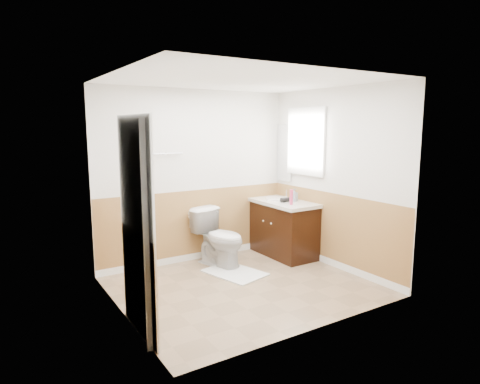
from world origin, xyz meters
TOP-DOWN VIEW (x-y plane):
  - floor at (0.00, 0.00)m, footprint 3.00×3.00m
  - ceiling at (0.00, 0.00)m, footprint 3.00×3.00m
  - wall_back at (0.00, 1.30)m, footprint 3.00×0.00m
  - wall_front at (0.00, -1.30)m, footprint 3.00×0.00m
  - wall_left at (-1.50, 0.00)m, footprint 0.00×3.00m
  - wall_right at (1.50, 0.00)m, footprint 0.00×3.00m
  - wainscot_back at (0.00, 1.29)m, footprint 3.00×0.00m
  - wainscot_front at (0.00, -1.29)m, footprint 3.00×0.00m
  - wainscot_left at (-1.49, 0.00)m, footprint 0.00×2.60m
  - wainscot_right at (1.49, 0.00)m, footprint 0.00×2.60m
  - toilet at (0.14, 0.86)m, footprint 0.64×0.89m
  - bath_mat at (0.14, 0.45)m, footprint 0.74×0.91m
  - vanity_cabinet at (1.21, 0.77)m, footprint 0.55×1.10m
  - vanity_knob_left at (0.91, 0.67)m, footprint 0.03×0.03m
  - vanity_knob_right at (0.91, 0.87)m, footprint 0.03×0.03m
  - countertop at (1.20, 0.77)m, footprint 0.60×1.15m
  - sink_basin at (1.21, 0.92)m, footprint 0.36×0.36m
  - faucet at (1.39, 0.92)m, footprint 0.02×0.02m
  - lotion_bottle at (1.11, 0.46)m, footprint 0.05×0.05m
  - soap_dispenser at (1.33, 0.66)m, footprint 0.11×0.11m
  - hair_dryer_body at (1.16, 0.67)m, footprint 0.14×0.07m
  - hair_dryer_handle at (1.13, 0.67)m, footprint 0.03×0.03m
  - mirror_panel at (1.48, 1.10)m, footprint 0.02×0.35m
  - window_frame at (1.47, 0.59)m, footprint 0.04×0.80m
  - window_glass at (1.49, 0.59)m, footprint 0.01×0.70m
  - door at (-1.40, -0.45)m, footprint 0.29×0.78m
  - door_frame at (-1.48, -0.45)m, footprint 0.02×0.92m
  - door_knob at (-1.34, -0.12)m, footprint 0.06×0.06m
  - towel_bar at (-0.55, 1.25)m, footprint 0.62×0.02m
  - tp_holder_bar at (-0.10, 1.23)m, footprint 0.14×0.02m
  - tp_roll at (-0.10, 1.23)m, footprint 0.10×0.11m
  - tp_sheet at (-0.10, 1.23)m, footprint 0.10×0.01m

SIDE VIEW (x-z plane):
  - floor at x=0.00m, z-range 0.00..0.00m
  - bath_mat at x=0.14m, z-range 0.00..0.02m
  - vanity_cabinet at x=1.21m, z-range 0.00..0.80m
  - toilet at x=0.14m, z-range 0.00..0.81m
  - wainscot_back at x=0.00m, z-range -1.00..2.00m
  - wainscot_front at x=0.00m, z-range -1.00..2.00m
  - wainscot_left at x=-1.49m, z-range -0.80..1.80m
  - wainscot_right at x=1.49m, z-range -0.80..1.80m
  - vanity_knob_left at x=0.91m, z-range 0.53..0.57m
  - vanity_knob_right at x=0.91m, z-range 0.53..0.57m
  - tp_sheet at x=-0.10m, z-range 0.51..0.67m
  - tp_holder_bar at x=-0.10m, z-range 0.69..0.71m
  - tp_roll at x=-0.10m, z-range 0.64..0.76m
  - countertop at x=1.20m, z-range 0.80..0.85m
  - hair_dryer_handle at x=1.13m, z-range 0.82..0.89m
  - sink_basin at x=1.21m, z-range 0.85..0.87m
  - hair_dryer_body at x=1.16m, z-range 0.85..0.92m
  - faucet at x=1.39m, z-range 0.85..0.99m
  - soap_dispenser at x=1.33m, z-range 0.85..1.04m
  - door_knob at x=-1.34m, z-range 0.92..0.98m
  - lotion_bottle at x=1.11m, z-range 0.85..1.07m
  - door at x=-1.40m, z-range 0.00..2.04m
  - door_frame at x=-1.48m, z-range -0.02..2.08m
  - wall_back at x=0.00m, z-range -0.25..2.75m
  - wall_front at x=0.00m, z-range -0.25..2.75m
  - wall_left at x=-1.50m, z-range -0.25..2.75m
  - wall_right at x=1.50m, z-range -0.25..2.75m
  - mirror_panel at x=1.48m, z-range 1.10..2.00m
  - towel_bar at x=-0.55m, z-range 1.59..1.61m
  - window_frame at x=1.47m, z-range 1.25..2.25m
  - window_glass at x=1.49m, z-range 1.30..2.20m
  - ceiling at x=0.00m, z-range 2.50..2.50m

